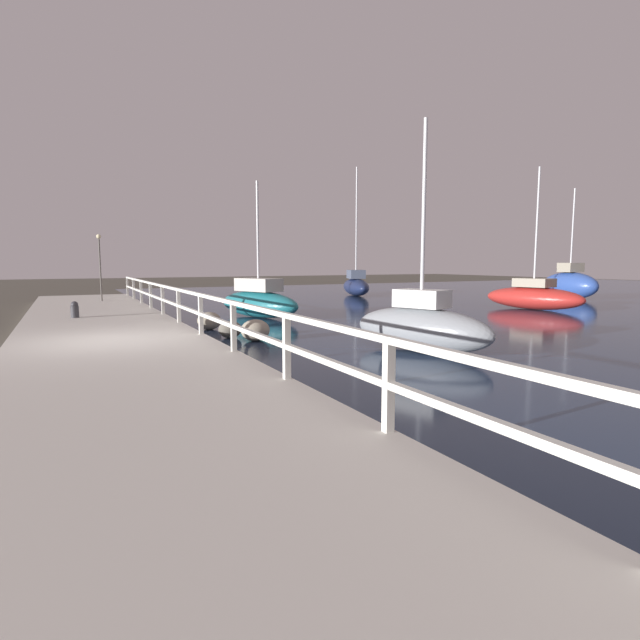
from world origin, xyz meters
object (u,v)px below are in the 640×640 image
Objects in this scene: sailboat_gray at (421,326)px; sailboat_navy at (356,285)px; sailboat_blue at (570,284)px; mooring_bollard at (75,309)px; sailboat_red at (533,296)px; dock_lamp at (100,257)px; sailboat_teal at (259,301)px.

sailboat_navy is at bearing 44.55° from sailboat_gray.
sailboat_navy is 1.27× the size of sailboat_blue.
mooring_bollard is 0.09× the size of sailboat_red.
sailboat_navy is (15.01, 1.99, -1.70)m from dock_lamp.
sailboat_blue reaches higher than mooring_bollard.
sailboat_gray is (-11.28, -6.24, 0.03)m from sailboat_red.
mooring_bollard is 18.72m from sailboat_navy.
sailboat_gray is at bearing -104.08° from sailboat_teal.
sailboat_teal is (-12.14, 2.51, 0.04)m from sailboat_red.
sailboat_red is 1.00× the size of sailboat_blue.
sailboat_navy is at bearing 146.97° from sailboat_blue.
sailboat_red is (18.48, -2.43, -0.00)m from mooring_bollard.
mooring_bollard is 0.10× the size of sailboat_gray.
dock_lamp is 25.28m from sailboat_blue.
sailboat_red is 8.08m from sailboat_blue.
sailboat_navy reaches higher than sailboat_blue.
mooring_bollard is at bearing -99.73° from dock_lamp.
sailboat_red is 12.39m from sailboat_teal.
mooring_bollard is at bearing 111.04° from sailboat_gray.
sailboat_red reaches higher than mooring_bollard.
mooring_bollard is at bearing -130.05° from sailboat_navy.
dock_lamp is at bearing -152.22° from sailboat_navy.
sailboat_gray is (5.95, -15.96, -1.74)m from dock_lamp.
sailboat_navy reaches higher than sailboat_red.
mooring_bollard is 0.09× the size of sailboat_blue.
sailboat_red is at bearing 10.27° from sailboat_gray.
sailboat_red is (17.23, -9.72, -1.77)m from dock_lamp.
sailboat_teal reaches higher than dock_lamp.
sailboat_red reaches higher than sailboat_gray.
sailboat_teal reaches higher than mooring_bollard.
sailboat_red is 12.89m from sailboat_gray.
sailboat_gray is (7.20, -8.67, 0.03)m from mooring_bollard.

